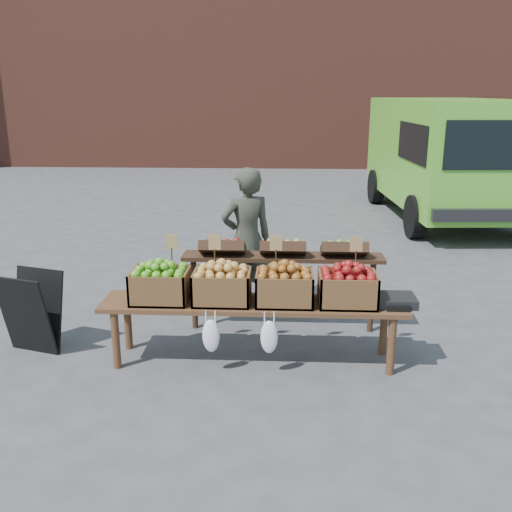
# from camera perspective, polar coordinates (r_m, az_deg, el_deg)

# --- Properties ---
(ground) EXTENTS (80.00, 80.00, 0.00)m
(ground) POSITION_cam_1_polar(r_m,az_deg,el_deg) (5.63, -4.49, -8.77)
(ground) COLOR #4A4A4D
(brick_building) EXTENTS (24.00, 4.00, 10.00)m
(brick_building) POSITION_cam_1_polar(r_m,az_deg,el_deg) (20.24, 0.96, 23.68)
(brick_building) COLOR brown
(brick_building) RESTS_ON ground
(delivery_van) EXTENTS (2.57, 5.09, 2.22)m
(delivery_van) POSITION_cam_1_polar(r_m,az_deg,el_deg) (11.45, 18.62, 9.06)
(delivery_van) COLOR #58B02D
(delivery_van) RESTS_ON ground
(vendor) EXTENTS (0.68, 0.57, 1.59)m
(vendor) POSITION_cam_1_polar(r_m,az_deg,el_deg) (6.30, -0.95, 1.71)
(vendor) COLOR #35382B
(vendor) RESTS_ON ground
(chalkboard_sign) EXTENTS (0.58, 0.42, 0.79)m
(chalkboard_sign) POSITION_cam_1_polar(r_m,az_deg,el_deg) (5.72, -21.50, -5.23)
(chalkboard_sign) COLOR black
(chalkboard_sign) RESTS_ON ground
(back_table) EXTENTS (2.10, 0.44, 1.04)m
(back_table) POSITION_cam_1_polar(r_m,az_deg,el_deg) (5.76, 2.67, -2.58)
(back_table) COLOR #352115
(back_table) RESTS_ON ground
(display_bench) EXTENTS (2.70, 0.56, 0.57)m
(display_bench) POSITION_cam_1_polar(r_m,az_deg,el_deg) (5.18, -0.28, -7.57)
(display_bench) COLOR #4F321C
(display_bench) RESTS_ON ground
(crate_golden_apples) EXTENTS (0.50, 0.40, 0.28)m
(crate_golden_apples) POSITION_cam_1_polar(r_m,az_deg,el_deg) (5.13, -9.54, -2.93)
(crate_golden_apples) COLOR #397D16
(crate_golden_apples) RESTS_ON display_bench
(crate_russet_pears) EXTENTS (0.50, 0.40, 0.28)m
(crate_russet_pears) POSITION_cam_1_polar(r_m,az_deg,el_deg) (5.04, -3.41, -3.07)
(crate_russet_pears) COLOR #AE9F37
(crate_russet_pears) RESTS_ON display_bench
(crate_red_apples) EXTENTS (0.50, 0.40, 0.28)m
(crate_red_apples) POSITION_cam_1_polar(r_m,az_deg,el_deg) (5.01, 2.86, -3.18)
(crate_red_apples) COLOR #A66E2A
(crate_red_apples) RESTS_ON display_bench
(crate_green_apples) EXTENTS (0.50, 0.40, 0.28)m
(crate_green_apples) POSITION_cam_1_polar(r_m,az_deg,el_deg) (5.05, 9.13, -3.24)
(crate_green_apples) COLOR maroon
(crate_green_apples) RESTS_ON display_bench
(weighing_scale) EXTENTS (0.34, 0.30, 0.08)m
(weighing_scale) POSITION_cam_1_polar(r_m,az_deg,el_deg) (5.14, 13.80, -4.32)
(weighing_scale) COLOR black
(weighing_scale) RESTS_ON display_bench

